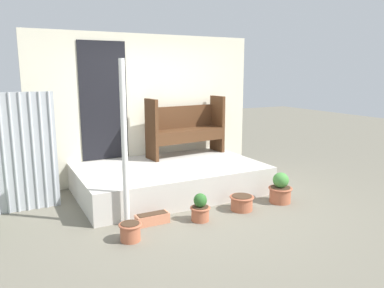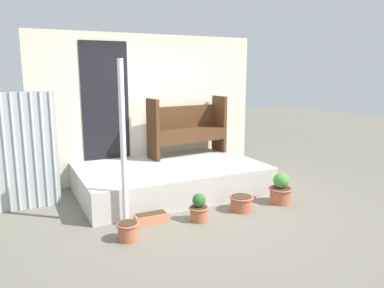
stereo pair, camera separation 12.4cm
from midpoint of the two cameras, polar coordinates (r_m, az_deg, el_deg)
name	(u,v)px [view 2 (the right image)]	position (r m, az deg, el deg)	size (l,w,h in m)	color
ground_plane	(197,209)	(5.49, 1.46, -9.86)	(24.00, 24.00, 0.00)	#706B5B
porch_slab	(171,178)	(6.19, -2.71, -5.24)	(2.93, 1.84, 0.44)	beige
house_wall	(148,108)	(6.84, -6.27, 5.52)	(4.13, 0.08, 2.60)	beige
support_post	(123,145)	(4.72, -9.72, -0.15)	(0.07, 0.07, 2.11)	white
bench	(187,126)	(6.80, -0.23, 2.76)	(1.50, 0.54, 1.05)	#4C2D19
flower_pot_left	(128,230)	(4.56, -8.95, -12.87)	(0.28, 0.28, 0.22)	#B26042
flower_pot_middle	(199,209)	(5.03, 1.78, -9.85)	(0.27, 0.27, 0.38)	#B26042
flower_pot_right	(241,203)	(5.45, 8.17, -8.82)	(0.35, 0.35, 0.21)	#B26042
flower_pot_far_right	(281,190)	(5.83, 13.97, -6.83)	(0.36, 0.36, 0.46)	#B26042
planter_box_rect	(151,218)	(5.00, -5.54, -11.21)	(0.44, 0.16, 0.14)	tan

